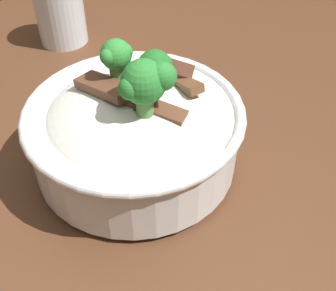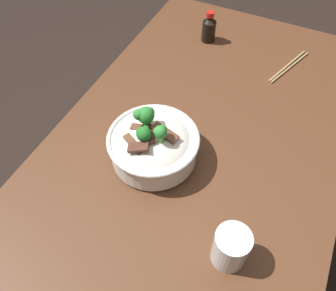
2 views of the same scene
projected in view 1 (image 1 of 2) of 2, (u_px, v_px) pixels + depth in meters
dining_table at (59, 253)px, 0.61m from camera, size 1.44×0.81×0.81m
rice_bowl at (135, 127)px, 0.48m from camera, size 0.24×0.24×0.16m
drinking_glass at (61, 17)px, 0.71m from camera, size 0.08×0.08×0.10m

